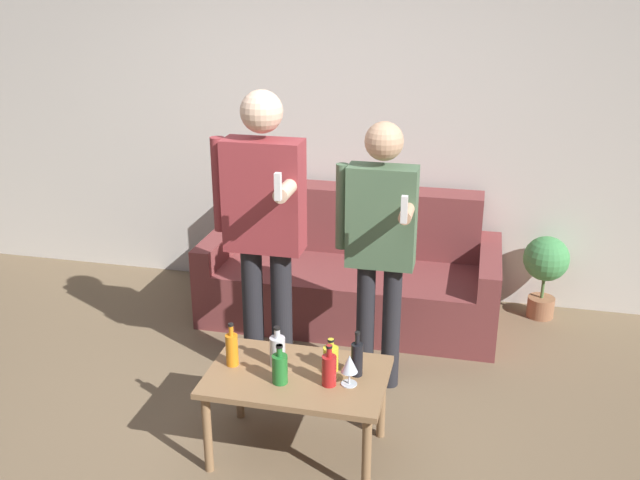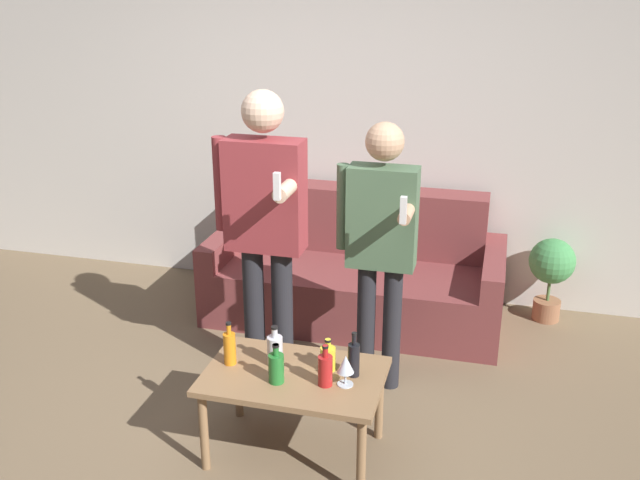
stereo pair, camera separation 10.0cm
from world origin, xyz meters
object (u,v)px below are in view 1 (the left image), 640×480
coffee_table (297,384)px  person_standing_left (264,218)px  couch (352,274)px  person_standing_right (380,236)px  bottle_orange (232,349)px

coffee_table → person_standing_left: size_ratio=0.51×
couch → coffee_table: couch is taller
couch → coffee_table: size_ratio=2.30×
coffee_table → person_standing_right: person_standing_right is taller
coffee_table → couch: bearing=91.1°
coffee_table → person_standing_left: bearing=118.9°
couch → coffee_table: 1.63m
coffee_table → person_standing_right: (0.28, 0.74, 0.53)m
coffee_table → person_standing_left: person_standing_left is taller
bottle_orange → person_standing_left: size_ratio=0.13×
bottle_orange → person_standing_left: 0.79m
person_standing_right → bottle_orange: bearing=-130.3°
bottle_orange → person_standing_right: bearing=49.7°
couch → person_standing_left: person_standing_left is taller
couch → person_standing_left: bearing=-108.4°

